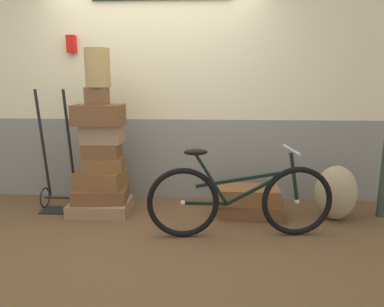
{
  "coord_description": "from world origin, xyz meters",
  "views": [
    {
      "loc": [
        0.68,
        -3.49,
        1.44
      ],
      "look_at": [
        0.47,
        0.1,
        0.71
      ],
      "focal_mm": 32.94,
      "sensor_mm": 36.0,
      "label": 1
    }
  ],
  "objects_px": {
    "suitcase_9": "(247,195)",
    "luggage_trolley": "(58,179)",
    "suitcase_8": "(250,209)",
    "burlap_sack": "(336,193)",
    "suitcase_6": "(99,115)",
    "suitcase_7": "(97,96)",
    "suitcase_2": "(101,179)",
    "suitcase_4": "(102,150)",
    "wicker_basket": "(98,68)",
    "suitcase_0": "(101,207)",
    "suitcase_1": "(102,193)",
    "suitcase_5": "(102,134)",
    "bicycle": "(240,200)",
    "suitcase_3": "(104,165)"
  },
  "relations": [
    {
      "from": "suitcase_0",
      "to": "wicker_basket",
      "type": "bearing_deg",
      "value": 17.06
    },
    {
      "from": "suitcase_0",
      "to": "suitcase_2",
      "type": "relative_size",
      "value": 1.29
    },
    {
      "from": "suitcase_0",
      "to": "suitcase_7",
      "type": "relative_size",
      "value": 2.87
    },
    {
      "from": "luggage_trolley",
      "to": "suitcase_4",
      "type": "bearing_deg",
      "value": -6.21
    },
    {
      "from": "suitcase_8",
      "to": "bicycle",
      "type": "height_order",
      "value": "bicycle"
    },
    {
      "from": "suitcase_3",
      "to": "suitcase_6",
      "type": "height_order",
      "value": "suitcase_6"
    },
    {
      "from": "suitcase_9",
      "to": "burlap_sack",
      "type": "relative_size",
      "value": 1.15
    },
    {
      "from": "suitcase_2",
      "to": "wicker_basket",
      "type": "bearing_deg",
      "value": -22.4
    },
    {
      "from": "suitcase_4",
      "to": "wicker_basket",
      "type": "xyz_separation_m",
      "value": [
        0.01,
        -0.03,
        0.88
      ]
    },
    {
      "from": "suitcase_8",
      "to": "burlap_sack",
      "type": "xyz_separation_m",
      "value": [
        0.88,
        -0.03,
        0.21
      ]
    },
    {
      "from": "suitcase_6",
      "to": "suitcase_9",
      "type": "distance_m",
      "value": 1.81
    },
    {
      "from": "suitcase_0",
      "to": "suitcase_1",
      "type": "bearing_deg",
      "value": 78.35
    },
    {
      "from": "suitcase_3",
      "to": "bicycle",
      "type": "distance_m",
      "value": 1.56
    },
    {
      "from": "suitcase_2",
      "to": "suitcase_9",
      "type": "xyz_separation_m",
      "value": [
        1.62,
        -0.04,
        -0.14
      ]
    },
    {
      "from": "suitcase_7",
      "to": "suitcase_9",
      "type": "height_order",
      "value": "suitcase_7"
    },
    {
      "from": "burlap_sack",
      "to": "suitcase_6",
      "type": "bearing_deg",
      "value": 178.81
    },
    {
      "from": "suitcase_8",
      "to": "suitcase_7",
      "type": "bearing_deg",
      "value": -173.63
    },
    {
      "from": "suitcase_8",
      "to": "bicycle",
      "type": "xyz_separation_m",
      "value": [
        -0.16,
        -0.51,
        0.28
      ]
    },
    {
      "from": "suitcase_4",
      "to": "bicycle",
      "type": "xyz_separation_m",
      "value": [
        1.47,
        -0.56,
        -0.35
      ]
    },
    {
      "from": "suitcase_2",
      "to": "suitcase_9",
      "type": "bearing_deg",
      "value": 4.83
    },
    {
      "from": "suitcase_5",
      "to": "luggage_trolley",
      "type": "bearing_deg",
      "value": 172.85
    },
    {
      "from": "wicker_basket",
      "to": "suitcase_3",
      "type": "bearing_deg",
      "value": 43.51
    },
    {
      "from": "wicker_basket",
      "to": "suitcase_0",
      "type": "bearing_deg",
      "value": -161.84
    },
    {
      "from": "suitcase_1",
      "to": "suitcase_5",
      "type": "relative_size",
      "value": 1.37
    },
    {
      "from": "suitcase_3",
      "to": "burlap_sack",
      "type": "bearing_deg",
      "value": -7.4
    },
    {
      "from": "suitcase_8",
      "to": "suitcase_5",
      "type": "bearing_deg",
      "value": -175.58
    },
    {
      "from": "bicycle",
      "to": "suitcase_9",
      "type": "bearing_deg",
      "value": 76.71
    },
    {
      "from": "suitcase_5",
      "to": "suitcase_8",
      "type": "height_order",
      "value": "suitcase_5"
    },
    {
      "from": "suitcase_7",
      "to": "luggage_trolley",
      "type": "bearing_deg",
      "value": 168.14
    },
    {
      "from": "suitcase_9",
      "to": "wicker_basket",
      "type": "relative_size",
      "value": 1.69
    },
    {
      "from": "suitcase_9",
      "to": "suitcase_2",
      "type": "bearing_deg",
      "value": -179.43
    },
    {
      "from": "suitcase_2",
      "to": "suitcase_3",
      "type": "bearing_deg",
      "value": -4.82
    },
    {
      "from": "suitcase_6",
      "to": "suitcase_7",
      "type": "relative_size",
      "value": 2.28
    },
    {
      "from": "wicker_basket",
      "to": "luggage_trolley",
      "type": "height_order",
      "value": "wicker_basket"
    },
    {
      "from": "burlap_sack",
      "to": "bicycle",
      "type": "bearing_deg",
      "value": -155.13
    },
    {
      "from": "suitcase_5",
      "to": "suitcase_6",
      "type": "bearing_deg",
      "value": -127.65
    },
    {
      "from": "suitcase_3",
      "to": "suitcase_5",
      "type": "distance_m",
      "value": 0.34
    },
    {
      "from": "suitcase_1",
      "to": "burlap_sack",
      "type": "xyz_separation_m",
      "value": [
        2.54,
        -0.07,
        0.08
      ]
    },
    {
      "from": "suitcase_4",
      "to": "suitcase_9",
      "type": "height_order",
      "value": "suitcase_4"
    },
    {
      "from": "suitcase_1",
      "to": "burlap_sack",
      "type": "relative_size",
      "value": 0.99
    },
    {
      "from": "suitcase_1",
      "to": "suitcase_8",
      "type": "height_order",
      "value": "suitcase_1"
    },
    {
      "from": "suitcase_9",
      "to": "luggage_trolley",
      "type": "height_order",
      "value": "luggage_trolley"
    },
    {
      "from": "suitcase_9",
      "to": "burlap_sack",
      "type": "distance_m",
      "value": 0.93
    },
    {
      "from": "suitcase_1",
      "to": "bicycle",
      "type": "bearing_deg",
      "value": -26.59
    },
    {
      "from": "suitcase_8",
      "to": "burlap_sack",
      "type": "bearing_deg",
      "value": 4.38
    },
    {
      "from": "suitcase_0",
      "to": "wicker_basket",
      "type": "xyz_separation_m",
      "value": [
        0.04,
        0.01,
        1.51
      ]
    },
    {
      "from": "suitcase_6",
      "to": "suitcase_2",
      "type": "bearing_deg",
      "value": 138.47
    },
    {
      "from": "suitcase_4",
      "to": "wicker_basket",
      "type": "distance_m",
      "value": 0.88
    },
    {
      "from": "suitcase_3",
      "to": "suitcase_7",
      "type": "height_order",
      "value": "suitcase_7"
    },
    {
      "from": "suitcase_2",
      "to": "burlap_sack",
      "type": "distance_m",
      "value": 2.54
    }
  ]
}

